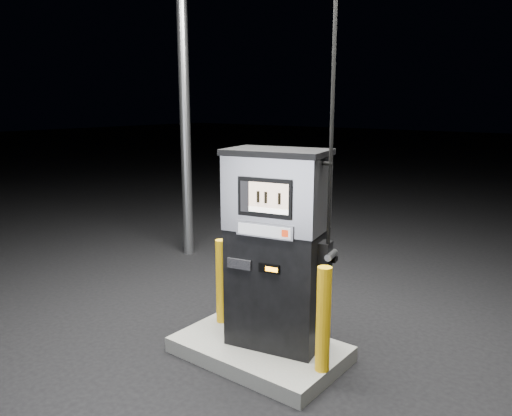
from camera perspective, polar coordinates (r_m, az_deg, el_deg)
The scene contains 5 objects.
ground at distance 5.10m, azimuth 0.40°, elevation -16.59°, with size 80.00×80.00×0.00m, color black.
pump_island at distance 5.06m, azimuth 0.40°, elevation -15.84°, with size 1.60×1.00×0.15m, color #62625E.
fuel_dispenser at distance 4.67m, azimuth 2.37°, elevation -4.49°, with size 1.08×0.74×3.89m.
bollard_left at distance 5.29m, azimuth -3.95°, elevation -8.35°, with size 0.12×0.12×0.90m, color #EBAC0D.
bollard_right at distance 4.40m, azimuth 7.70°, elevation -12.52°, with size 0.13×0.13×0.94m, color #EBAC0D.
Camera 1 is at (2.72, -3.55, 2.44)m, focal length 35.00 mm.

